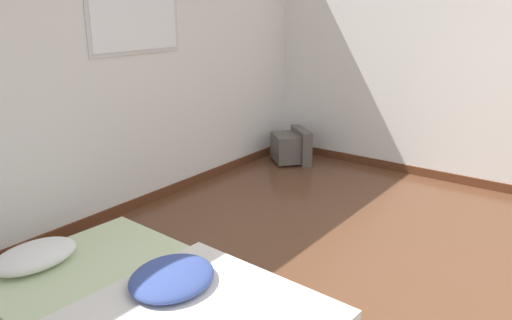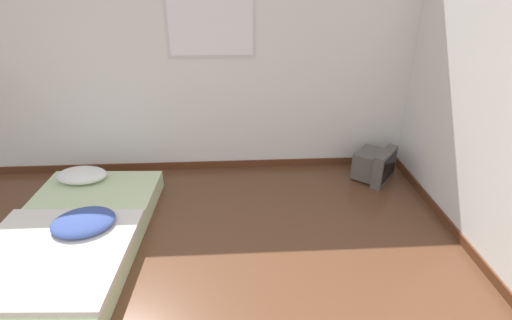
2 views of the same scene
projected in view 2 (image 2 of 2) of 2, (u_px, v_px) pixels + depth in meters
wall_back at (175, 62)px, 4.32m from camera, size 7.68×0.08×2.60m
mattress_bed at (71, 234)px, 3.51m from camera, size 1.30×2.13×0.33m
crt_tv at (375, 165)px, 4.56m from camera, size 0.55×0.56×0.38m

